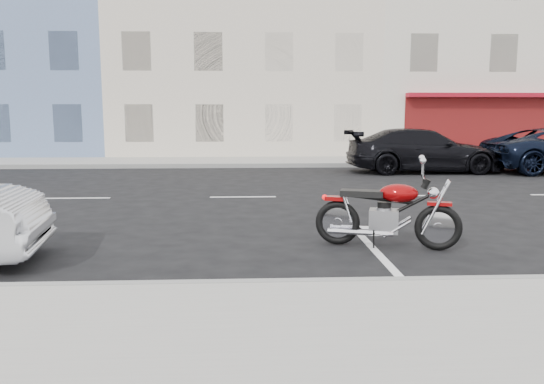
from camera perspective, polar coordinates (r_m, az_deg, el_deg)
The scene contains 8 objects.
ground at distance 13.06m, azimuth 5.66°, elevation -0.48°, with size 120.00×120.00×0.00m, color black.
sidewalk_far at distance 21.77m, azimuth -10.92°, elevation 3.19°, with size 80.00×3.40×0.15m, color gray.
curb_far at distance 20.10m, azimuth -11.60°, elevation 2.75°, with size 80.00×0.12×0.16m, color gray.
bldg_blue at distance 31.80m, azimuth -26.10°, elevation 15.73°, with size 12.00×12.00×13.00m, color slate.
bldg_cream at distance 29.30m, azimuth -3.00°, elevation 15.77°, with size 12.00×12.00×11.50m, color beige.
bldg_corner at distance 32.07m, azimuth 21.86°, elevation 15.46°, with size 14.00×12.00×12.50m, color beige.
motorcycle at distance 8.21m, azimuth 17.69°, elevation -2.63°, with size 2.13×0.92×1.10m.
car_far at distance 18.98m, azimuth 15.87°, elevation 4.31°, with size 2.11×5.18×1.50m, color black.
Camera 1 is at (-1.89, -12.76, 2.02)m, focal length 35.00 mm.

